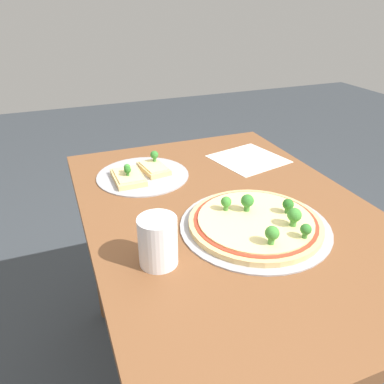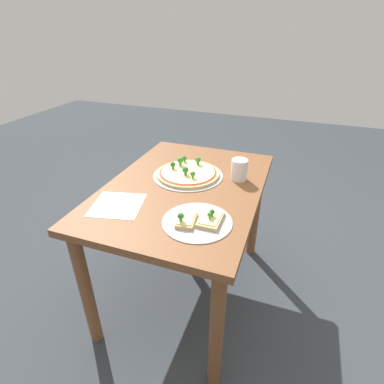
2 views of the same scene
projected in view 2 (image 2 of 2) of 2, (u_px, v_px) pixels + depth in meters
name	position (u px, v px, depth m)	size (l,w,h in m)	color
ground_plane	(186.00, 287.00, 1.87)	(8.00, 8.00, 0.00)	#33383D
dining_table	(185.00, 204.00, 1.56)	(1.07, 0.75, 0.73)	brown
pizza_tray_whole	(188.00, 173.00, 1.60)	(0.37, 0.37, 0.07)	#A3A3A8
pizza_tray_slice	(199.00, 220.00, 1.22)	(0.29, 0.29, 0.06)	#A3A3A8
drinking_cup	(239.00, 170.00, 1.53)	(0.08, 0.08, 0.11)	white
paper_menu	(117.00, 205.00, 1.34)	(0.22, 0.22, 0.00)	white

